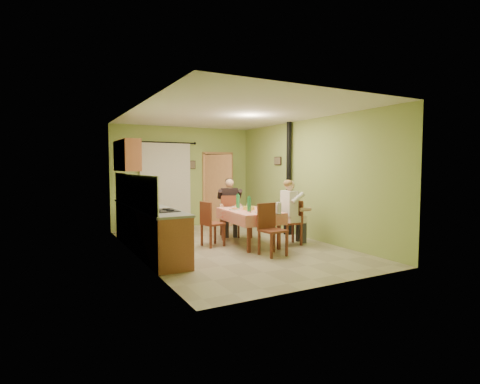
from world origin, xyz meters
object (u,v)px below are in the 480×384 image
dining_table (250,227)px  man_far (230,201)px  stove_flue (289,194)px  chair_left (212,233)px  chair_right (291,231)px  chair_far (230,225)px  chair_near (272,240)px  man_right (290,205)px

dining_table → man_far: (0.04, 1.05, 0.50)m
man_far → stove_flue: (1.45, -0.40, 0.15)m
chair_left → man_far: man_far is taller
stove_flue → chair_left: bearing=-170.3°
chair_right → chair_left: chair_right is taller
dining_table → chair_right: size_ratio=1.71×
stove_flue → chair_far: bearing=165.0°
dining_table → stove_flue: size_ratio=0.59×
chair_left → stove_flue: size_ratio=0.34×
chair_near → dining_table: bearing=-101.5°
chair_far → man_right: 1.73m
dining_table → chair_right: bearing=-23.0°
chair_left → man_far: bearing=124.2°
chair_near → man_far: 2.18m
chair_far → man_right: man_right is taller
chair_right → chair_left: size_ratio=1.00×
chair_far → man_far: (0.01, 0.01, 0.59)m
stove_flue → chair_right: bearing=-123.2°
chair_near → chair_right: chair_near is taller
chair_near → man_right: (0.88, 0.64, 0.59)m
chair_left → stove_flue: 2.41m
dining_table → chair_far: chair_far is taller
chair_far → chair_near: chair_far is taller
chair_near → chair_far: bearing=-99.8°
man_far → man_right: (0.75, -1.46, 0.00)m
man_right → chair_right: bearing=-90.0°
chair_left → stove_flue: bearing=89.6°
chair_right → chair_left: (-1.57, 0.66, -0.00)m
chair_left → chair_right: bearing=57.0°
man_right → chair_near: bearing=131.1°
chair_near → stove_flue: size_ratio=0.36×
man_far → man_right: same height
chair_left → man_right: size_ratio=0.69×
dining_table → man_far: bearing=91.6°
chair_near → chair_right: size_ratio=1.03×
chair_near → man_far: bearing=-99.9°
chair_far → chair_right: size_ratio=1.05×
man_far → dining_table: bearing=-71.9°
chair_near → man_far: size_ratio=0.72×
man_right → stove_flue: (0.70, 1.05, 0.15)m
dining_table → chair_far: 1.04m
dining_table → chair_near: chair_near is taller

